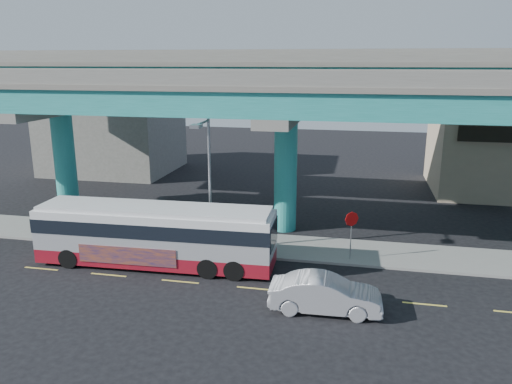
% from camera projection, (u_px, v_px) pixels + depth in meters
% --- Properties ---
extents(ground, '(120.00, 120.00, 0.00)m').
position_uv_depth(ground, '(258.00, 286.00, 25.07)').
color(ground, black).
rests_on(ground, ground).
extents(sidewalk, '(70.00, 4.00, 0.15)m').
position_uv_depth(sidewalk, '(276.00, 246.00, 30.26)').
color(sidewalk, gray).
rests_on(sidewalk, ground).
extents(lane_markings, '(58.00, 0.12, 0.01)m').
position_uv_depth(lane_markings, '(256.00, 289.00, 24.79)').
color(lane_markings, '#D8C64C').
rests_on(lane_markings, ground).
extents(viaduct, '(52.00, 12.40, 11.70)m').
position_uv_depth(viaduct, '(287.00, 91.00, 31.37)').
color(viaduct, '#207C72').
rests_on(viaduct, ground).
extents(building_concrete, '(12.00, 10.00, 9.00)m').
position_uv_depth(building_concrete, '(113.00, 127.00, 50.62)').
color(building_concrete, gray).
rests_on(building_concrete, ground).
extents(transit_bus, '(13.22, 3.25, 3.37)m').
position_uv_depth(transit_bus, '(156.00, 233.00, 27.26)').
color(transit_bus, maroon).
rests_on(transit_bus, ground).
extents(sedan, '(2.05, 5.13, 1.66)m').
position_uv_depth(sedan, '(325.00, 294.00, 22.38)').
color(sedan, '#ABABAF').
rests_on(sedan, ground).
extents(parked_car, '(2.54, 4.60, 1.46)m').
position_uv_depth(parked_car, '(71.00, 218.00, 33.03)').
color(parked_car, '#313035').
rests_on(parked_car, sidewalk).
extents(street_lamp, '(0.50, 2.55, 7.84)m').
position_uv_depth(street_lamp, '(206.00, 167.00, 27.72)').
color(street_lamp, gray).
rests_on(street_lamp, sidewalk).
extents(stop_sign, '(0.73, 0.47, 2.80)m').
position_uv_depth(stop_sign, '(351.00, 225.00, 27.59)').
color(stop_sign, gray).
rests_on(stop_sign, sidewalk).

